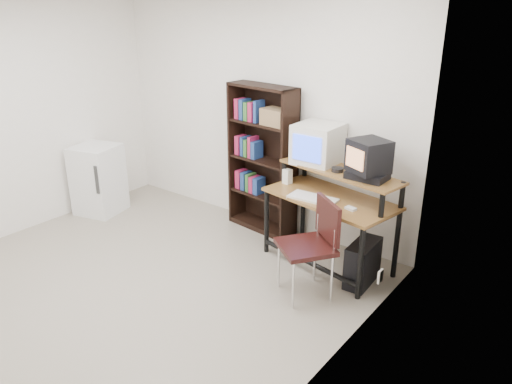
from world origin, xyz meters
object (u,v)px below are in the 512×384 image
Objects in this scene: crt_monitor at (318,144)px; mini_fridge at (98,179)px; computer_desk at (332,200)px; bookshelf at (263,157)px; crt_tv at (369,156)px; school_chair at (314,238)px; pc_tower at (363,263)px.

mini_fridge is (-2.67, -0.78, -0.74)m from crt_monitor.
bookshelf reaches higher than computer_desk.
crt_tv is 0.25× the size of bookshelf.
computer_desk is 3.14× the size of crt_monitor.
crt_monitor reaches higher than mini_fridge.
mini_fridge is at bearing -158.34° from computer_desk.
crt_tv is 0.47× the size of school_chair.
pc_tower is at bearing -7.23° from mini_fridge.
bookshelf is (-1.38, 0.25, -0.33)m from crt_tv.
crt_monitor is at bearing 1.69° from mini_fridge.
crt_monitor is 1.26m from pc_tower.
crt_tv is 0.91m from school_chair.
bookshelf is at bearing 160.65° from pc_tower.
computer_desk is at bearing 140.16° from school_chair.
pc_tower is 1.69m from bookshelf.
crt_monitor is (-0.30, 0.20, 0.47)m from computer_desk.
computer_desk is 1.61× the size of mini_fridge.
bookshelf reaches higher than school_chair.
pc_tower is 3.45m from mini_fridge.
mini_fridge is (-3.13, 0.00, -0.13)m from school_chair.
crt_tv reaches higher than school_chair.
computer_desk is at bearing -8.87° from bookshelf.
school_chair is (0.16, -0.58, -0.14)m from computer_desk.
bookshelf reaches higher than crt_monitor.
crt_tv reaches higher than pc_tower.
crt_monitor is at bearing -0.45° from bookshelf.
crt_tv is 0.49× the size of mini_fridge.
computer_desk is 1.54× the size of school_chair.
crt_tv is at bearing -3.96° from mini_fridge.
bookshelf is at bearing 172.39° from crt_monitor.
school_chair is 1.52m from bookshelf.
crt_tv is (0.63, -0.16, 0.03)m from crt_monitor.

